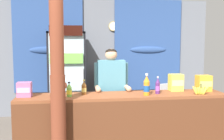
% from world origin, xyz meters
% --- Properties ---
extents(ground_plane, '(7.14, 7.14, 0.00)m').
position_xyz_m(ground_plane, '(0.00, 1.10, 0.00)').
color(ground_plane, '#665B51').
extents(back_wall_curtained, '(4.94, 0.22, 2.64)m').
position_xyz_m(back_wall_curtained, '(-0.01, 2.79, 1.36)').
color(back_wall_curtained, slate).
rests_on(back_wall_curtained, ground).
extents(stall_counter, '(2.98, 0.53, 0.91)m').
position_xyz_m(stall_counter, '(0.03, 0.29, 0.56)').
color(stall_counter, brown).
rests_on(stall_counter, ground).
extents(timber_post, '(0.21, 0.19, 2.49)m').
position_xyz_m(timber_post, '(-0.87, 0.01, 1.20)').
color(timber_post, brown).
rests_on(timber_post, ground).
extents(drink_fridge, '(0.76, 0.68, 1.98)m').
position_xyz_m(drink_fridge, '(-0.82, 2.26, 1.09)').
color(drink_fridge, black).
rests_on(drink_fridge, ground).
extents(bottle_shelf_rack, '(0.48, 0.28, 1.14)m').
position_xyz_m(bottle_shelf_rack, '(0.04, 2.46, 0.60)').
color(bottle_shelf_rack, brown).
rests_on(bottle_shelf_rack, ground).
extents(plastic_lawn_chair, '(0.58, 0.58, 0.86)m').
position_xyz_m(plastic_lawn_chair, '(1.08, 1.72, 0.49)').
color(plastic_lawn_chair, silver).
rests_on(plastic_lawn_chair, ground).
extents(shopkeeper, '(0.54, 0.42, 1.55)m').
position_xyz_m(shopkeeper, '(-0.09, 0.85, 0.98)').
color(shopkeeper, '#28282D').
rests_on(shopkeeper, ground).
extents(soda_bottle_orange_soda, '(0.09, 0.09, 0.31)m').
position_xyz_m(soda_bottle_orange_soda, '(0.33, 0.28, 1.04)').
color(soda_bottle_orange_soda, orange).
rests_on(soda_bottle_orange_soda, stall_counter).
extents(soda_bottle_iced_tea, '(0.07, 0.07, 0.21)m').
position_xyz_m(soda_bottle_iced_tea, '(-0.53, 0.47, 1.00)').
color(soda_bottle_iced_tea, brown).
rests_on(soda_bottle_iced_tea, stall_counter).
extents(soda_bottle_grape_soda, '(0.07, 0.07, 0.25)m').
position_xyz_m(soda_bottle_grape_soda, '(0.53, 0.38, 1.02)').
color(soda_bottle_grape_soda, '#56286B').
rests_on(soda_bottle_grape_soda, stall_counter).
extents(soda_bottle_lime_soda, '(0.07, 0.07, 0.20)m').
position_xyz_m(soda_bottle_lime_soda, '(-0.74, 0.34, 0.99)').
color(soda_bottle_lime_soda, '#75C64C').
rests_on(soda_bottle_lime_soda, stall_counter).
extents(soda_bottle_cola, '(0.07, 0.07, 0.22)m').
position_xyz_m(soda_bottle_cola, '(-0.95, 0.39, 1.00)').
color(soda_bottle_cola, black).
rests_on(soda_bottle_cola, stall_counter).
extents(snack_box_instant_noodle, '(0.20, 0.16, 0.26)m').
position_xyz_m(snack_box_instant_noodle, '(0.88, 0.57, 1.04)').
color(snack_box_instant_noodle, '#EAD14C').
rests_on(snack_box_instant_noodle, stall_counter).
extents(snack_box_choco_powder, '(0.21, 0.16, 0.24)m').
position_xyz_m(snack_box_choco_powder, '(1.28, 0.47, 1.03)').
color(snack_box_choco_powder, gold).
rests_on(snack_box_choco_powder, stall_counter).
extents(snack_box_wafer, '(0.19, 0.15, 0.20)m').
position_xyz_m(snack_box_wafer, '(-1.34, 0.41, 1.01)').
color(snack_box_wafer, '#B76699').
rests_on(snack_box_wafer, stall_counter).
extents(banana_bunch, '(0.27, 0.06, 0.16)m').
position_xyz_m(banana_bunch, '(1.11, 0.23, 0.97)').
color(banana_bunch, '#DBCC42').
rests_on(banana_bunch, stall_counter).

